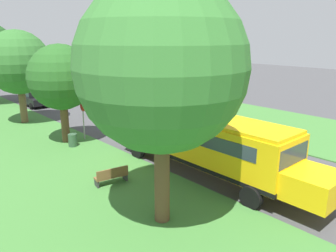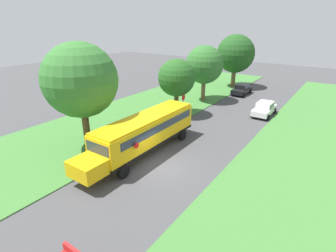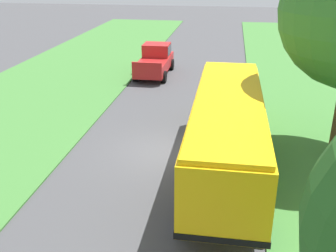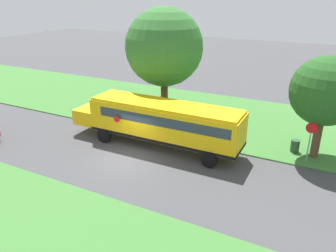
% 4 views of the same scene
% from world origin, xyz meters
% --- Properties ---
extents(ground_plane, '(120.00, 120.00, 0.00)m').
position_xyz_m(ground_plane, '(0.00, 0.00, 0.00)').
color(ground_plane, '#424244').
extents(school_bus, '(2.84, 12.42, 3.16)m').
position_xyz_m(school_bus, '(-2.70, 1.17, 1.92)').
color(school_bus, yellow).
rests_on(school_bus, ground).
extents(pickup_truck, '(2.28, 5.40, 2.10)m').
position_xyz_m(pickup_truck, '(2.70, -12.48, 1.07)').
color(pickup_truck, '#B21E1E').
rests_on(pickup_truck, ground).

